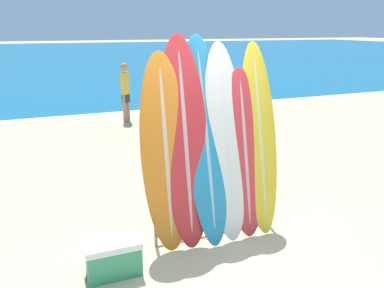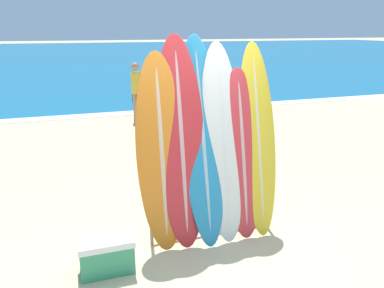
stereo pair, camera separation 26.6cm
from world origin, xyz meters
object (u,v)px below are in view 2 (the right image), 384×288
object	(u,v)px
person_near_water	(136,89)
person_far_left	(175,102)
surfboard_slot_5	(258,140)
surfboard_rack	(212,198)
surfboard_slot_3	(223,143)
surfboard_slot_2	(203,141)
surfboard_slot_0	(161,154)
person_mid_beach	(179,96)
surfboard_slot_4	(242,154)
surfboard_slot_1	(181,144)
cooler_box	(107,254)

from	to	relation	value
person_near_water	person_far_left	xyz separation A→B (m)	(0.44, -2.54, 0.08)
surfboard_slot_5	surfboard_rack	bearing A→B (deg)	-177.38
surfboard_slot_5	person_near_water	bearing A→B (deg)	93.85
surfboard_slot_3	surfboard_slot_2	bearing A→B (deg)	175.80
person_far_left	surfboard_slot_0	bearing A→B (deg)	-125.08
surfboard_slot_3	person_mid_beach	size ratio (longest dim) A/B	1.47
surfboard_rack	surfboard_slot_4	distance (m)	0.67
surfboard_slot_1	surfboard_slot_5	size ratio (longest dim) A/B	1.04
surfboard_slot_0	person_far_left	xyz separation A→B (m)	(1.25, 3.90, -0.18)
person_near_water	surfboard_slot_2	bearing A→B (deg)	-140.77
surfboard_slot_1	person_far_left	xyz separation A→B (m)	(1.01, 3.88, -0.27)
person_mid_beach	cooler_box	xyz separation A→B (m)	(-2.39, -5.39, -0.69)
surfboard_rack	surfboard_slot_3	bearing A→B (deg)	10.87
surfboard_slot_1	surfboard_slot_4	size ratio (longest dim) A/B	1.19
person_mid_beach	surfboard_slot_5	bearing A→B (deg)	49.77
surfboard_slot_1	surfboard_slot_2	distance (m)	0.27
surfboard_rack	person_far_left	bearing A→B (deg)	80.90
surfboard_rack	surfboard_slot_5	world-z (taller)	surfboard_slot_5
surfboard_slot_5	person_mid_beach	size ratio (longest dim) A/B	1.47
person_near_water	person_far_left	size ratio (longest dim) A/B	0.92
surfboard_slot_4	person_far_left	xyz separation A→B (m)	(0.23, 3.92, -0.08)
surfboard_slot_4	surfboard_slot_2	bearing A→B (deg)	173.66
person_near_water	cooler_box	world-z (taller)	person_near_water
cooler_box	person_mid_beach	bearing A→B (deg)	66.11
surfboard_slot_1	cooler_box	size ratio (longest dim) A/B	4.25
surfboard_slot_0	cooler_box	world-z (taller)	surfboard_slot_0
surfboard_slot_3	surfboard_slot_4	xyz separation A→B (m)	(0.25, -0.04, -0.15)
surfboard_slot_5	cooler_box	distance (m)	2.24
surfboard_slot_3	person_near_water	world-z (taller)	surfboard_slot_3
surfboard_slot_2	cooler_box	xyz separation A→B (m)	(-1.24, -0.41, -1.05)
surfboard_slot_5	person_far_left	bearing A→B (deg)	89.87
surfboard_slot_4	person_far_left	bearing A→B (deg)	86.58
person_mid_beach	person_far_left	size ratio (longest dim) A/B	0.92
surfboard_slot_5	person_mid_beach	distance (m)	5.02
surfboard_slot_1	surfboard_slot_2	xyz separation A→B (m)	(0.27, 0.02, -0.00)
surfboard_slot_3	person_mid_beach	xyz separation A→B (m)	(0.89, 5.00, -0.31)
surfboard_slot_1	person_far_left	bearing A→B (deg)	75.41
surfboard_slot_2	person_far_left	size ratio (longest dim) A/B	1.40
surfboard_slot_1	surfboard_slot_4	world-z (taller)	surfboard_slot_1
surfboard_rack	surfboard_slot_2	xyz separation A→B (m)	(-0.11, 0.05, 0.74)
person_near_water	cooler_box	bearing A→B (deg)	-150.83
surfboard_rack	person_mid_beach	bearing A→B (deg)	78.35
surfboard_rack	cooler_box	distance (m)	1.43
surfboard_slot_5	cooler_box	xyz separation A→B (m)	(-1.97, -0.39, -1.00)
surfboard_slot_0	cooler_box	size ratio (longest dim) A/B	3.94
surfboard_slot_3	person_near_water	bearing A→B (deg)	89.64
surfboard_slot_0	person_near_water	bearing A→B (deg)	82.79
surfboard_slot_4	surfboard_slot_5	bearing A→B (deg)	9.45
person_far_left	surfboard_slot_5	bearing A→B (deg)	-107.38
surfboard_slot_3	person_far_left	world-z (taller)	surfboard_slot_3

